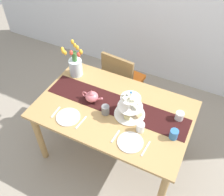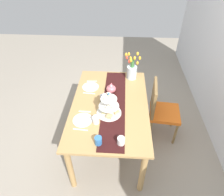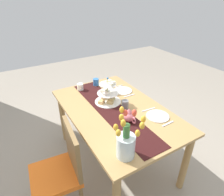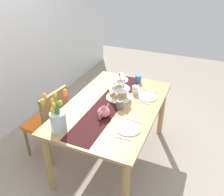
{
  "view_description": "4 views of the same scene",
  "coord_description": "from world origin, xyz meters",
  "px_view_note": "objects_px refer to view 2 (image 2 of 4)",
  "views": [
    {
      "loc": [
        0.73,
        -1.51,
        2.64
      ],
      "look_at": [
        -0.04,
        0.05,
        0.85
      ],
      "focal_mm": 40.75,
      "sensor_mm": 36.0,
      "label": 1
    },
    {
      "loc": [
        1.89,
        0.14,
        2.44
      ],
      "look_at": [
        -0.06,
        0.02,
        0.82
      ],
      "focal_mm": 31.76,
      "sensor_mm": 36.0,
      "label": 2
    },
    {
      "loc": [
        -1.5,
        0.93,
        1.92
      ],
      "look_at": [
        0.09,
        -0.01,
        0.86
      ],
      "focal_mm": 31.01,
      "sensor_mm": 36.0,
      "label": 3
    },
    {
      "loc": [
        -2.02,
        -0.85,
        2.13
      ],
      "look_at": [
        -0.02,
        0.01,
        0.86
      ],
      "focal_mm": 37.94,
      "sensor_mm": 36.0,
      "label": 4
    }
  ],
  "objects_px": {
    "teapot": "(111,88)",
    "mug_orange": "(98,141)",
    "dinner_plate_left": "(91,87)",
    "knife_left": "(89,93)",
    "mug_grey": "(103,98)",
    "fork_left": "(92,81)",
    "fork_right": "(85,112)",
    "mug_white_text": "(96,120)",
    "dining_table": "(110,110)",
    "cream_jug": "(121,141)",
    "tulip_vase": "(132,70)",
    "knife_right": "(80,130)",
    "dinner_plate_right": "(83,120)",
    "tiered_cake_stand": "(109,108)",
    "chair_left": "(160,109)"
  },
  "relations": [
    {
      "from": "teapot",
      "to": "mug_orange",
      "type": "xyz_separation_m",
      "value": [
        0.88,
        -0.08,
        -0.01
      ]
    },
    {
      "from": "dinner_plate_left",
      "to": "knife_left",
      "type": "distance_m",
      "value": 0.15
    },
    {
      "from": "teapot",
      "to": "mug_grey",
      "type": "xyz_separation_m",
      "value": [
        0.2,
        -0.09,
        -0.01
      ]
    },
    {
      "from": "fork_left",
      "to": "knife_left",
      "type": "bearing_deg",
      "value": 0.0
    },
    {
      "from": "fork_right",
      "to": "dinner_plate_left",
      "type": "bearing_deg",
      "value": 180.0
    },
    {
      "from": "mug_white_text",
      "to": "mug_orange",
      "type": "height_order",
      "value": "same"
    },
    {
      "from": "dining_table",
      "to": "cream_jug",
      "type": "height_order",
      "value": "cream_jug"
    },
    {
      "from": "mug_grey",
      "to": "mug_white_text",
      "type": "bearing_deg",
      "value": -6.74
    },
    {
      "from": "dinner_plate_left",
      "to": "dining_table",
      "type": "bearing_deg",
      "value": 41.04
    },
    {
      "from": "tulip_vase",
      "to": "knife_left",
      "type": "relative_size",
      "value": 2.37
    },
    {
      "from": "teapot",
      "to": "dinner_plate_left",
      "type": "bearing_deg",
      "value": -107.35
    },
    {
      "from": "teapot",
      "to": "knife_right",
      "type": "distance_m",
      "value": 0.76
    },
    {
      "from": "cream_jug",
      "to": "mug_grey",
      "type": "height_order",
      "value": "mug_grey"
    },
    {
      "from": "dinner_plate_left",
      "to": "dinner_plate_right",
      "type": "relative_size",
      "value": 1.0
    },
    {
      "from": "dinner_plate_left",
      "to": "mug_white_text",
      "type": "height_order",
      "value": "mug_white_text"
    },
    {
      "from": "tiered_cake_stand",
      "to": "tulip_vase",
      "type": "bearing_deg",
      "value": 160.26
    },
    {
      "from": "mug_grey",
      "to": "mug_orange",
      "type": "relative_size",
      "value": 1.0
    },
    {
      "from": "fork_right",
      "to": "mug_orange",
      "type": "relative_size",
      "value": 1.58
    },
    {
      "from": "tiered_cake_stand",
      "to": "cream_jug",
      "type": "bearing_deg",
      "value": 19.05
    },
    {
      "from": "fork_left",
      "to": "mug_white_text",
      "type": "bearing_deg",
      "value": 11.04
    },
    {
      "from": "knife_left",
      "to": "knife_right",
      "type": "height_order",
      "value": "same"
    },
    {
      "from": "fork_left",
      "to": "mug_orange",
      "type": "xyz_separation_m",
      "value": [
        1.11,
        0.22,
        0.04
      ]
    },
    {
      "from": "knife_right",
      "to": "mug_orange",
      "type": "height_order",
      "value": "mug_orange"
    },
    {
      "from": "teapot",
      "to": "fork_left",
      "type": "relative_size",
      "value": 1.59
    },
    {
      "from": "tiered_cake_stand",
      "to": "knife_right",
      "type": "distance_m",
      "value": 0.42
    },
    {
      "from": "dining_table",
      "to": "dinner_plate_right",
      "type": "bearing_deg",
      "value": -44.09
    },
    {
      "from": "dining_table",
      "to": "cream_jug",
      "type": "xyz_separation_m",
      "value": [
        0.61,
        0.15,
        0.15
      ]
    },
    {
      "from": "mug_grey",
      "to": "teapot",
      "type": "bearing_deg",
      "value": 155.61
    },
    {
      "from": "dining_table",
      "to": "tulip_vase",
      "type": "height_order",
      "value": "tulip_vase"
    },
    {
      "from": "tulip_vase",
      "to": "dinner_plate_right",
      "type": "bearing_deg",
      "value": -32.3
    },
    {
      "from": "dinner_plate_right",
      "to": "mug_white_text",
      "type": "xyz_separation_m",
      "value": [
        0.03,
        0.16,
        0.04
      ]
    },
    {
      "from": "cream_jug",
      "to": "fork_left",
      "type": "distance_m",
      "value": 1.19
    },
    {
      "from": "mug_white_text",
      "to": "tiered_cake_stand",
      "type": "bearing_deg",
      "value": 139.5
    },
    {
      "from": "chair_left",
      "to": "teapot",
      "type": "relative_size",
      "value": 3.82
    },
    {
      "from": "fork_right",
      "to": "mug_orange",
      "type": "distance_m",
      "value": 0.52
    },
    {
      "from": "dinner_plate_left",
      "to": "tulip_vase",
      "type": "bearing_deg",
      "value": 114.89
    },
    {
      "from": "knife_right",
      "to": "dining_table",
      "type": "bearing_deg",
      "value": 146.66
    },
    {
      "from": "teapot",
      "to": "dinner_plate_right",
      "type": "xyz_separation_m",
      "value": [
        0.56,
        -0.3,
        -0.05
      ]
    },
    {
      "from": "tulip_vase",
      "to": "knife_right",
      "type": "height_order",
      "value": "tulip_vase"
    },
    {
      "from": "mug_grey",
      "to": "tulip_vase",
      "type": "bearing_deg",
      "value": 146.47
    },
    {
      "from": "dinner_plate_left",
      "to": "mug_orange",
      "type": "distance_m",
      "value": 0.99
    },
    {
      "from": "dining_table",
      "to": "mug_grey",
      "type": "xyz_separation_m",
      "value": [
        -0.04,
        -0.09,
        0.16
      ]
    },
    {
      "from": "chair_left",
      "to": "dinner_plate_right",
      "type": "relative_size",
      "value": 3.96
    },
    {
      "from": "knife_left",
      "to": "dinner_plate_left",
      "type": "bearing_deg",
      "value": 180.0
    },
    {
      "from": "mug_grey",
      "to": "dining_table",
      "type": "bearing_deg",
      "value": 64.32
    },
    {
      "from": "teapot",
      "to": "chair_left",
      "type": "bearing_deg",
      "value": 89.02
    },
    {
      "from": "dining_table",
      "to": "knife_left",
      "type": "relative_size",
      "value": 9.0
    },
    {
      "from": "cream_jug",
      "to": "knife_left",
      "type": "height_order",
      "value": "cream_jug"
    },
    {
      "from": "teapot",
      "to": "mug_orange",
      "type": "height_order",
      "value": "teapot"
    },
    {
      "from": "dining_table",
      "to": "fork_left",
      "type": "relative_size",
      "value": 10.2
    }
  ]
}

